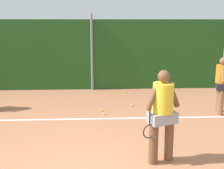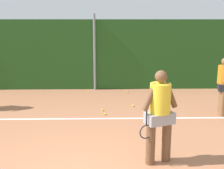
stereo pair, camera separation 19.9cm
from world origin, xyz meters
name	(u,v)px [view 1 (the left image)]	position (x,y,z in m)	size (l,w,h in m)	color
ground_plane	(89,136)	(0.00, 2.09, 0.00)	(28.94, 28.94, 0.00)	#B2704C
hedge_fence_backdrop	(92,55)	(0.00, 7.09, 1.41)	(18.81, 0.25, 2.82)	#23511E
fence_post_center	(92,53)	(0.00, 6.92, 1.52)	(0.10, 0.10, 3.04)	gray
court_baseline_paint	(90,119)	(0.00, 3.32, 0.00)	(13.75, 0.10, 0.01)	white
player_foreground_near	(162,112)	(1.48, 0.72, 1.04)	(0.78, 0.49, 1.86)	brown
player_midcourt	(221,83)	(3.93, 3.67, 0.96)	(0.42, 0.79, 1.71)	#8C603D
tennis_ball_2	(132,106)	(1.35, 4.48, 0.03)	(0.07, 0.07, 0.07)	#CCDB33
tennis_ball_3	(104,114)	(0.42, 3.65, 0.03)	(0.07, 0.07, 0.07)	#CCDB33
tennis_ball_5	(101,110)	(0.34, 4.04, 0.03)	(0.07, 0.07, 0.07)	#CCDB33
tennis_ball_7	(125,92)	(1.29, 6.38, 0.03)	(0.07, 0.07, 0.07)	#CCDB33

